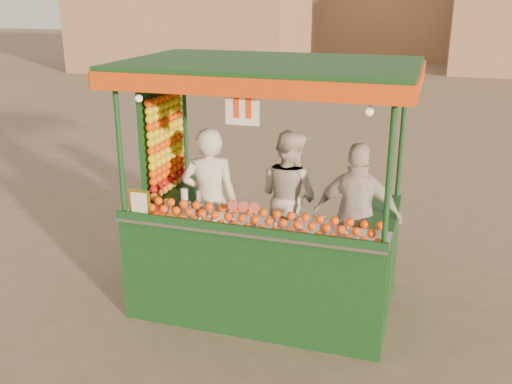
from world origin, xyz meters
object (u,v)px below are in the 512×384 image
(vendor_left, at_px, (210,201))
(vendor_middle, at_px, (289,196))
(juice_cart, at_px, (258,233))
(vendor_right, at_px, (357,217))

(vendor_left, distance_m, vendor_middle, 0.98)
(juice_cart, height_order, vendor_right, juice_cart)
(juice_cart, xyz_separation_m, vendor_left, (-0.61, 0.09, 0.29))
(vendor_middle, bearing_deg, vendor_left, 64.16)
(vendor_middle, distance_m, vendor_right, 0.99)
(vendor_left, height_order, vendor_middle, vendor_left)
(vendor_left, bearing_deg, juice_cart, 155.56)
(vendor_middle, relative_size, vendor_right, 0.99)
(vendor_left, xyz_separation_m, vendor_right, (1.68, 0.13, -0.04))
(vendor_middle, bearing_deg, juice_cart, 102.73)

